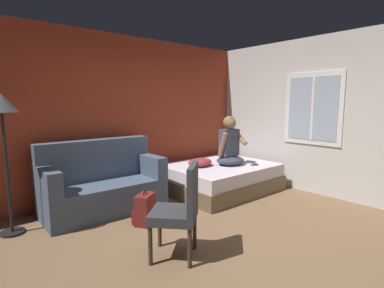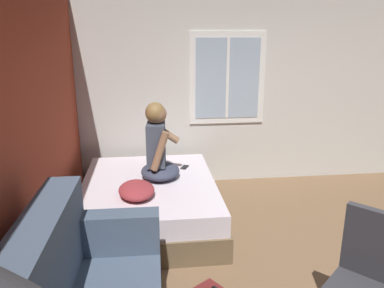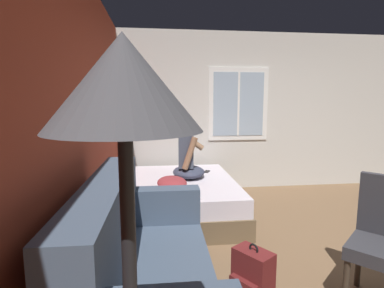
{
  "view_description": "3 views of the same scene",
  "coord_description": "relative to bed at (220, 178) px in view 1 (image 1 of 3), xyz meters",
  "views": [
    {
      "loc": [
        -2.27,
        -2.19,
        1.6
      ],
      "look_at": [
        0.57,
        1.13,
        0.98
      ],
      "focal_mm": 28.0,
      "sensor_mm": 36.0,
      "label": 1
    },
    {
      "loc": [
        -2.36,
        1.49,
        2.06
      ],
      "look_at": [
        0.92,
        1.1,
        1.09
      ],
      "focal_mm": 35.0,
      "sensor_mm": 36.0,
      "label": 2
    },
    {
      "loc": [
        -2.38,
        1.82,
        1.55
      ],
      "look_at": [
        0.79,
        1.43,
        1.08
      ],
      "focal_mm": 28.0,
      "sensor_mm": 36.0,
      "label": 3
    }
  ],
  "objects": [
    {
      "name": "couch",
      "position": [
        -2.06,
        0.42,
        0.16
      ],
      "size": [
        1.72,
        0.85,
        1.04
      ],
      "color": "#47566B",
      "rests_on": "ground"
    },
    {
      "name": "ground_plane",
      "position": [
        -1.56,
        -1.51,
        -0.24
      ],
      "size": [
        40.0,
        40.0,
        0.0
      ],
      "primitive_type": "plane",
      "color": "brown"
    },
    {
      "name": "throw_pillow",
      "position": [
        -0.38,
        0.12,
        0.31
      ],
      "size": [
        0.52,
        0.41,
        0.14
      ],
      "primitive_type": "ellipsoid",
      "rotation": [
        0.0,
        0.0,
        0.11
      ],
      "color": "#993338",
      "rests_on": "bed"
    },
    {
      "name": "wall_back_accent",
      "position": [
        -1.56,
        1.0,
        1.11
      ],
      "size": [
        10.38,
        0.16,
        2.7
      ],
      "primitive_type": "cube",
      "color": "#993823",
      "rests_on": "ground"
    },
    {
      "name": "person_seated",
      "position": [
        0.12,
        -0.12,
        0.6
      ],
      "size": [
        0.55,
        0.48,
        0.88
      ],
      "color": "#383D51",
      "rests_on": "bed"
    },
    {
      "name": "side_chair",
      "position": [
        -2.02,
        -1.4,
        0.3
      ],
      "size": [
        0.65,
        0.65,
        0.98
      ],
      "color": "#382D23",
      "rests_on": "ground"
    },
    {
      "name": "floor_lamp",
      "position": [
        -3.25,
        0.38,
        1.19
      ],
      "size": [
        0.36,
        0.36,
        1.7
      ],
      "color": "black",
      "rests_on": "ground"
    },
    {
      "name": "cell_phone",
      "position": [
        0.42,
        -0.45,
        0.25
      ],
      "size": [
        0.16,
        0.12,
        0.01
      ],
      "primitive_type": "cube",
      "rotation": [
        0.0,
        0.0,
        4.29
      ],
      "color": "black",
      "rests_on": "bed"
    },
    {
      "name": "wall_side_with_window",
      "position": [
        1.21,
        -1.5,
        1.12
      ],
      "size": [
        0.19,
        6.26,
        2.7
      ],
      "color": "silver",
      "rests_on": "ground"
    },
    {
      "name": "bed",
      "position": [
        0.0,
        0.0,
        0.0
      ],
      "size": [
        1.91,
        1.51,
        0.48
      ],
      "color": "brown",
      "rests_on": "ground"
    },
    {
      "name": "backpack",
      "position": [
        -1.85,
        -0.42,
        -0.04
      ],
      "size": [
        0.35,
        0.34,
        0.46
      ],
      "color": "maroon",
      "rests_on": "ground"
    }
  ]
}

